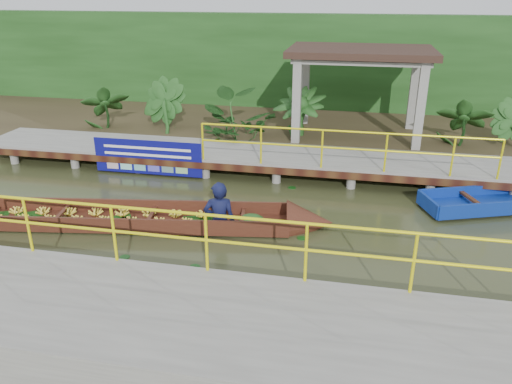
# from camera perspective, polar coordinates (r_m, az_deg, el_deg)

# --- Properties ---
(ground) EXTENTS (80.00, 80.00, 0.00)m
(ground) POSITION_cam_1_polar(r_m,az_deg,el_deg) (11.39, -4.88, -3.39)
(ground) COLOR #32371B
(ground) RESTS_ON ground
(land_strip) EXTENTS (30.00, 8.00, 0.45)m
(land_strip) POSITION_cam_1_polar(r_m,az_deg,el_deg) (18.19, 1.70, 7.41)
(land_strip) COLOR #332919
(land_strip) RESTS_ON ground
(far_dock) EXTENTS (16.00, 2.06, 1.66)m
(far_dock) POSITION_cam_1_polar(r_m,az_deg,el_deg) (14.29, -1.05, 4.22)
(far_dock) COLOR slate
(far_dock) RESTS_ON ground
(near_dock) EXTENTS (18.00, 2.40, 1.73)m
(near_dock) POSITION_cam_1_polar(r_m,az_deg,el_deg) (7.56, -6.54, -15.70)
(near_dock) COLOR slate
(near_dock) RESTS_ON ground
(pavilion) EXTENTS (4.40, 3.00, 3.00)m
(pavilion) POSITION_cam_1_polar(r_m,az_deg,el_deg) (16.25, 11.86, 14.47)
(pavilion) COLOR slate
(pavilion) RESTS_ON ground
(foliage_backdrop) EXTENTS (30.00, 0.80, 4.00)m
(foliage_backdrop) POSITION_cam_1_polar(r_m,az_deg,el_deg) (20.25, 3.02, 14.07)
(foliage_backdrop) COLOR #183C13
(foliage_backdrop) RESTS_ON ground
(vendor_boat) EXTENTS (10.16, 2.52, 2.37)m
(vendor_boat) POSITION_cam_1_polar(r_m,az_deg,el_deg) (11.50, -14.94, -2.29)
(vendor_boat) COLOR #3C1810
(vendor_boat) RESTS_ON ground
(blue_banner) EXTENTS (3.14, 0.04, 0.98)m
(blue_banner) POSITION_cam_1_polar(r_m,az_deg,el_deg) (14.20, -12.27, 3.91)
(blue_banner) COLOR navy
(blue_banner) RESTS_ON ground
(tropical_plants) EXTENTS (14.32, 1.32, 1.65)m
(tropical_plants) POSITION_cam_1_polar(r_m,az_deg,el_deg) (15.69, 3.70, 8.87)
(tropical_plants) COLOR #183C13
(tropical_plants) RESTS_ON ground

